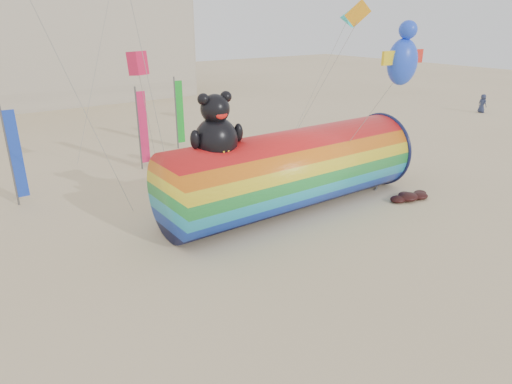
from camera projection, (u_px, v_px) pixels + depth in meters
ground at (268, 262)px, 18.09m from camera, size 160.00×160.00×0.00m
windsock_assembly at (292, 168)px, 22.63m from camera, size 13.66×4.16×6.30m
kite_handler at (377, 176)px, 25.44m from camera, size 0.71×0.66×1.63m
fabric_bundle at (410, 196)px, 24.27m from camera, size 2.62×1.35×0.41m
festival_banners at (122, 129)px, 28.10m from camera, size 12.33×5.22×5.20m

